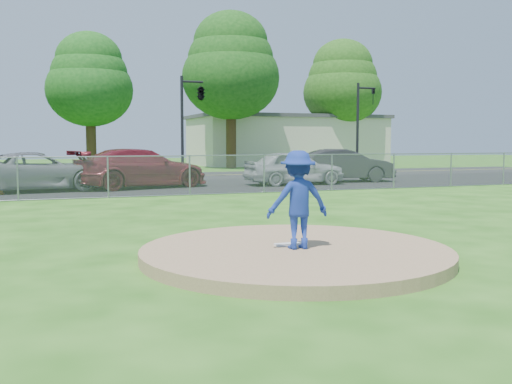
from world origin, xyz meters
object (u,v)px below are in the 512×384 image
at_px(parked_car_gray, 38,172).
at_px(parked_car_pearl, 294,168).
at_px(tree_right, 231,65).
at_px(pitcher, 298,200).
at_px(tree_center, 90,79).
at_px(commercial_building, 286,140).
at_px(traffic_signal_right, 361,120).
at_px(parked_car_darkred, 141,168).
at_px(parked_car_charcoal, 343,165).
at_px(tree_far_right, 342,83).
at_px(traffic_signal_center, 199,95).

bearing_deg(parked_car_gray, parked_car_pearl, -98.68).
height_order(tree_right, pitcher, tree_right).
relative_size(tree_center, pitcher, 5.83).
relative_size(tree_right, parked_car_gray, 2.03).
height_order(commercial_building, traffic_signal_right, traffic_signal_right).
xyz_separation_m(parked_car_gray, parked_car_darkred, (4.21, 0.26, 0.06)).
distance_m(pitcher, parked_car_gray, 16.53).
distance_m(tree_center, tree_right, 10.27).
relative_size(tree_right, pitcher, 6.89).
xyz_separation_m(commercial_building, parked_car_darkred, (-16.18, -21.92, -1.30)).
distance_m(commercial_building, tree_right, 10.73).
bearing_deg(parked_car_charcoal, pitcher, 157.97).
bearing_deg(tree_far_right, parked_car_pearl, -123.97).
height_order(commercial_building, pitcher, commercial_building).
bearing_deg(tree_far_right, parked_car_gray, -141.83).
xyz_separation_m(commercial_building, tree_far_right, (4.00, -3.00, 4.90)).
xyz_separation_m(tree_center, tree_right, (10.00, -2.00, 1.18)).
height_order(traffic_signal_right, pitcher, traffic_signal_right).
bearing_deg(commercial_building, parked_car_gray, -132.60).
distance_m(tree_center, traffic_signal_right, 19.64).
xyz_separation_m(tree_center, parked_car_pearl, (7.85, -18.52, -5.66)).
xyz_separation_m(traffic_signal_right, parked_car_darkred, (-14.42, -5.92, -2.50)).
xyz_separation_m(tree_right, parked_car_pearl, (-2.15, -16.52, -6.84)).
bearing_deg(parked_car_darkred, pitcher, 166.26).
xyz_separation_m(traffic_signal_center, parked_car_gray, (-8.36, -6.18, -3.80)).
height_order(tree_center, parked_car_darkred, tree_center).
height_order(tree_far_right, parked_car_charcoal, tree_far_right).
bearing_deg(parked_car_darkred, parked_car_gray, 79.20).
bearing_deg(pitcher, tree_far_right, -115.41).
bearing_deg(tree_center, parked_car_pearl, -67.03).
bearing_deg(parked_car_darkred, parked_car_charcoal, -102.58).
distance_m(tree_center, parked_car_pearl, 20.90).
bearing_deg(tree_far_right, pitcher, -119.67).
xyz_separation_m(commercial_building, pitcher, (-16.01, -38.12, -1.12)).
relative_size(commercial_building, parked_car_darkred, 2.79).
bearing_deg(traffic_signal_center, parked_car_darkred, -125.06).
bearing_deg(commercial_building, parked_car_darkred, -126.44).
distance_m(tree_far_right, pitcher, 40.87).
bearing_deg(tree_right, parked_car_darkred, -119.98).
xyz_separation_m(tree_right, traffic_signal_right, (5.24, -10.00, -4.29)).
relative_size(parked_car_gray, parked_car_charcoal, 1.15).
height_order(parked_car_pearl, parked_car_charcoal, parked_car_charcoal).
height_order(parked_car_gray, parked_car_darkred, parked_car_darkred).
xyz_separation_m(traffic_signal_center, traffic_signal_right, (10.27, 0.00, -1.25)).
bearing_deg(tree_center, traffic_signal_center, -67.51).
bearing_deg(tree_far_right, tree_right, -164.74).
xyz_separation_m(parked_car_gray, parked_car_pearl, (11.24, -0.34, 0.00)).
distance_m(pitcher, parked_car_pearl, 17.04).
distance_m(tree_far_right, parked_car_pearl, 24.35).
bearing_deg(traffic_signal_right, parked_car_pearl, -138.57).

